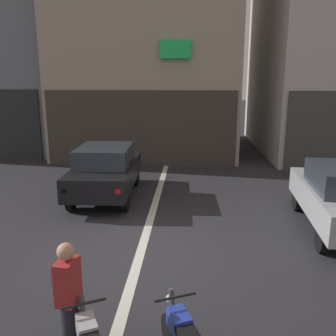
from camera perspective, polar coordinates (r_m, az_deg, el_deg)
ground_plane at (r=8.02m, az=-4.36°, el=-13.17°), size 120.00×120.00×0.00m
lane_centre_line at (r=13.61m, az=-0.89°, el=-1.69°), size 0.20×18.00×0.01m
building_mid_block at (r=19.86m, az=-2.69°, el=19.15°), size 8.40×9.07×11.02m
car_black_crossing_near at (r=11.49m, az=-9.75°, el=-0.25°), size 1.89×4.16×1.64m
person_by_motorcycles at (r=5.10m, az=-15.28°, el=-19.66°), size 0.27×0.39×1.67m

